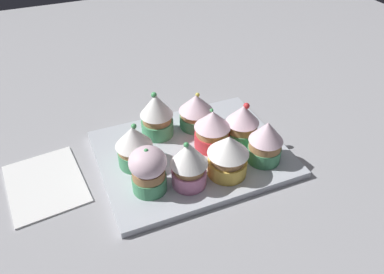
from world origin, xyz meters
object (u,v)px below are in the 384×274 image
cupcake_1 (189,163)px  cupcake_3 (266,142)px  cupcake_0 (148,170)px  cupcake_4 (134,146)px  cupcake_8 (196,110)px  cupcake_6 (242,123)px  cupcake_2 (228,155)px  napkin (45,183)px  cupcake_7 (157,115)px  baking_tray (192,154)px  cupcake_5 (212,128)px

cupcake_1 → cupcake_3: 13.43cm
cupcake_3 → cupcake_0: bearing=177.6°
cupcake_4 → cupcake_8: (13.16, 5.89, -0.44)cm
cupcake_3 → cupcake_6: bearing=100.2°
cupcake_0 → cupcake_1: 6.02cm
cupcake_2 → napkin: (-27.01, 9.82, -4.59)cm
cupcake_3 → cupcake_4: size_ratio=0.98×
cupcake_4 → cupcake_6: 18.67cm
cupcake_7 → cupcake_8: (7.31, -0.36, -0.80)cm
cupcake_8 → baking_tray: bearing=-118.5°
baking_tray → cupcake_4: 10.62cm
cupcake_3 → cupcake_4: (-19.67, 7.10, 0.04)cm
cupcake_3 → cupcake_6: (-1.04, 5.82, -0.04)cm
cupcake_6 → napkin: (-32.97, 3.44, -4.61)cm
cupcake_4 → cupcake_6: bearing=-3.9°
cupcake_0 → cupcake_2: bearing=-6.4°
cupcake_6 → cupcake_2: bearing=-133.1°
cupcake_5 → cupcake_8: size_ratio=1.07×
cupcake_7 → napkin: 21.21cm
cupcake_8 → cupcake_7: bearing=177.2°
cupcake_3 → cupcake_7: 19.23cm
cupcake_0 → cupcake_2: size_ratio=1.08×
baking_tray → cupcake_3: (10.02, -6.52, 4.35)cm
cupcake_2 → cupcake_7: 15.49cm
cupcake_1 → cupcake_8: bearing=62.7°
cupcake_1 → cupcake_4: (-6.26, 7.51, -0.27)cm
cupcake_2 → cupcake_7: cupcake_7 is taller
baking_tray → cupcake_7: (-3.81, 6.83, 4.75)cm
baking_tray → napkin: 24.15cm
cupcake_4 → cupcake_5: size_ratio=1.04×
cupcake_5 → cupcake_7: bearing=138.9°
cupcake_7 → cupcake_0: bearing=-113.6°
cupcake_2 → cupcake_7: bearing=116.1°
cupcake_4 → cupcake_6: same height
cupcake_6 → cupcake_7: 14.84cm
cupcake_7 → cupcake_8: size_ratio=1.25×
cupcake_2 → cupcake_8: (0.50, 13.54, -0.34)cm
cupcake_0 → cupcake_2: cupcake_0 is taller
baking_tray → cupcake_8: cupcake_8 is taller
cupcake_1 → napkin: cupcake_1 is taller
cupcake_0 → cupcake_8: bearing=43.6°
cupcake_5 → cupcake_6: cupcake_6 is taller
cupcake_8 → cupcake_5: bearing=-88.3°
napkin → baking_tray: bearing=-6.5°
baking_tray → cupcake_7: size_ratio=3.64×
cupcake_0 → napkin: size_ratio=0.54×
cupcake_0 → cupcake_6: cupcake_0 is taller
cupcake_0 → napkin: cupcake_0 is taller
cupcake_2 → cupcake_8: size_ratio=1.06×
cupcake_5 → napkin: bearing=174.9°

